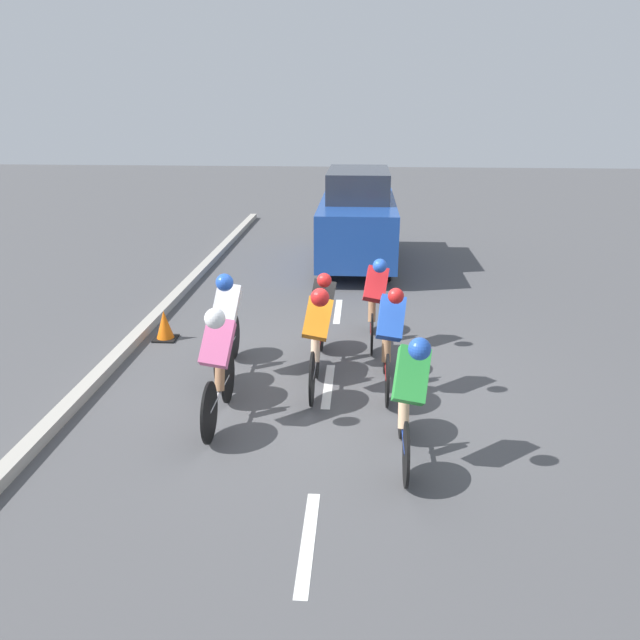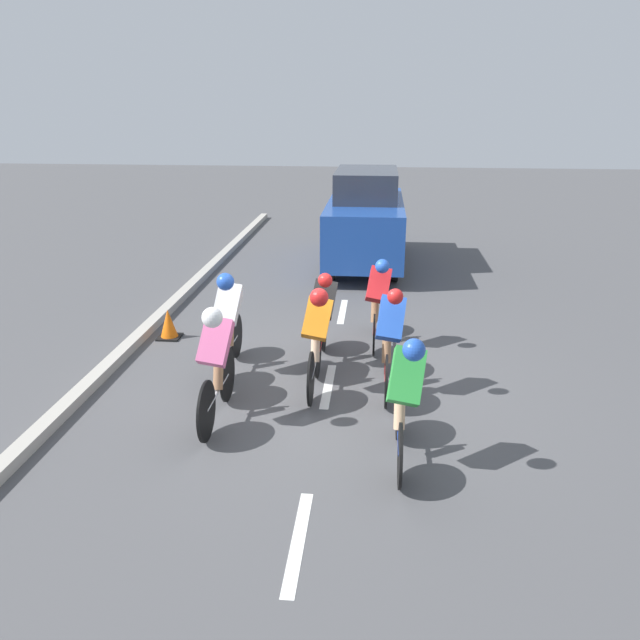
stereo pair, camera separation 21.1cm
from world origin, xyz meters
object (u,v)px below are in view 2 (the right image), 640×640
at_px(traffic_cone, 169,324).
at_px(cyclist_red, 377,299).
at_px(cyclist_green, 404,395).
at_px(cyclist_pink, 216,360).
at_px(support_car, 366,219).
at_px(cyclist_orange, 316,335).
at_px(cyclist_blue, 389,337).
at_px(cyclist_black, 323,316).
at_px(cyclist_white, 228,318).

bearing_deg(traffic_cone, cyclist_red, -179.76).
distance_m(cyclist_green, cyclist_red, 3.44).
relative_size(cyclist_green, cyclist_pink, 0.95).
bearing_deg(support_car, cyclist_green, 94.24).
bearing_deg(cyclist_orange, cyclist_red, -114.05).
xyz_separation_m(cyclist_green, cyclist_pink, (2.17, -0.72, 0.00)).
distance_m(cyclist_pink, support_car, 8.06).
xyz_separation_m(cyclist_green, cyclist_blue, (0.14, -1.77, -0.03)).
bearing_deg(cyclist_black, cyclist_orange, 89.98).
distance_m(cyclist_green, support_car, 8.66).
bearing_deg(cyclist_white, cyclist_blue, 169.70).
distance_m(cyclist_white, support_car, 6.68).
height_order(cyclist_green, cyclist_red, cyclist_green).
distance_m(cyclist_green, traffic_cone, 5.06).
bearing_deg(support_car, traffic_cone, 59.66).
relative_size(cyclist_pink, support_car, 0.39).
bearing_deg(cyclist_orange, traffic_cone, -33.50).
bearing_deg(cyclist_white, support_car, -105.08).
height_order(cyclist_black, cyclist_blue, cyclist_blue).
height_order(cyclist_green, cyclist_black, cyclist_green).
distance_m(cyclist_blue, traffic_cone, 3.95).
distance_m(cyclist_black, cyclist_white, 1.35).
relative_size(cyclist_blue, cyclist_pink, 1.00).
xyz_separation_m(cyclist_green, traffic_cone, (3.69, -3.42, -0.57)).
relative_size(cyclist_green, cyclist_orange, 0.97).
bearing_deg(cyclist_green, cyclist_pink, -18.35).
bearing_deg(support_car, cyclist_black, 85.80).
height_order(cyclist_blue, cyclist_white, cyclist_white).
bearing_deg(cyclist_pink, cyclist_red, -124.51).
relative_size(cyclist_white, cyclist_pink, 0.95).
bearing_deg(support_car, cyclist_blue, 94.17).
bearing_deg(traffic_cone, cyclist_white, 136.76).
bearing_deg(support_car, cyclist_orange, 86.32).
relative_size(cyclist_black, support_car, 0.37).
xyz_separation_m(cyclist_black, cyclist_red, (-0.78, -0.86, 0.01)).
bearing_deg(cyclist_orange, cyclist_blue, -175.06).
bearing_deg(cyclist_red, cyclist_orange, 65.95).
height_order(cyclist_red, traffic_cone, cyclist_red).
bearing_deg(cyclist_black, cyclist_white, 16.63).
relative_size(cyclist_white, support_car, 0.36).
bearing_deg(cyclist_orange, cyclist_green, 122.68).
distance_m(cyclist_black, cyclist_orange, 0.87).
bearing_deg(cyclist_green, cyclist_black, -67.09).
distance_m(cyclist_black, support_car, 6.09).
height_order(cyclist_red, cyclist_pink, cyclist_pink).
xyz_separation_m(cyclist_black, cyclist_blue, (-0.95, 0.79, 0.02)).
height_order(cyclist_black, cyclist_pink, cyclist_pink).
xyz_separation_m(cyclist_white, cyclist_red, (-2.07, -1.25, -0.04)).
bearing_deg(cyclist_red, cyclist_green, 95.15).
distance_m(cyclist_green, cyclist_pink, 2.29).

